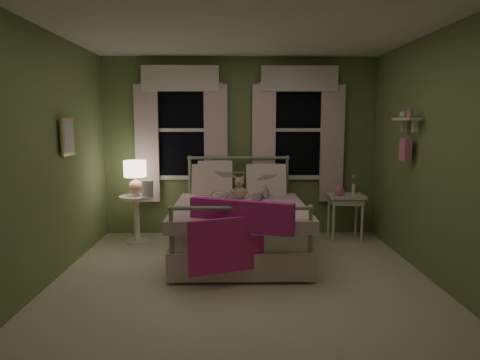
{
  "coord_description": "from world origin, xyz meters",
  "views": [
    {
      "loc": [
        -0.1,
        -4.22,
        1.67
      ],
      "look_at": [
        -0.02,
        0.68,
        1.0
      ],
      "focal_mm": 32.0,
      "sensor_mm": 36.0,
      "label": 1
    }
  ],
  "objects_px": {
    "child_right": "(260,177)",
    "nightstand_left": "(136,212)",
    "bed": "(239,226)",
    "child_left": "(218,174)",
    "table_lamp": "(135,174)",
    "nightstand_right": "(346,202)",
    "teddy_bear": "(239,189)"
  },
  "relations": [
    {
      "from": "child_right",
      "to": "nightstand_left",
      "type": "height_order",
      "value": "child_right"
    },
    {
      "from": "bed",
      "to": "child_left",
      "type": "bearing_deg",
      "value": 122.39
    },
    {
      "from": "child_right",
      "to": "table_lamp",
      "type": "relative_size",
      "value": 1.52
    },
    {
      "from": "nightstand_right",
      "to": "nightstand_left",
      "type": "bearing_deg",
      "value": -178.86
    },
    {
      "from": "child_right",
      "to": "nightstand_right",
      "type": "relative_size",
      "value": 1.13
    },
    {
      "from": "nightstand_left",
      "to": "nightstand_right",
      "type": "bearing_deg",
      "value": 1.14
    },
    {
      "from": "bed",
      "to": "nightstand_left",
      "type": "height_order",
      "value": "bed"
    },
    {
      "from": "bed",
      "to": "table_lamp",
      "type": "xyz_separation_m",
      "value": [
        -1.42,
        0.62,
        0.58
      ]
    },
    {
      "from": "bed",
      "to": "table_lamp",
      "type": "height_order",
      "value": "bed"
    },
    {
      "from": "bed",
      "to": "child_right",
      "type": "height_order",
      "value": "child_right"
    },
    {
      "from": "teddy_bear",
      "to": "bed",
      "type": "bearing_deg",
      "value": -91.15
    },
    {
      "from": "nightstand_left",
      "to": "nightstand_right",
      "type": "distance_m",
      "value": 2.94
    },
    {
      "from": "child_left",
      "to": "table_lamp",
      "type": "xyz_separation_m",
      "value": [
        -1.15,
        0.19,
        -0.02
      ]
    },
    {
      "from": "bed",
      "to": "nightstand_left",
      "type": "xyz_separation_m",
      "value": [
        -1.42,
        0.62,
        0.04
      ]
    },
    {
      "from": "bed",
      "to": "child_right",
      "type": "xyz_separation_m",
      "value": [
        0.29,
        0.43,
        0.55
      ]
    },
    {
      "from": "bed",
      "to": "teddy_bear",
      "type": "relative_size",
      "value": 6.65
    },
    {
      "from": "bed",
      "to": "nightstand_left",
      "type": "bearing_deg",
      "value": 156.4
    },
    {
      "from": "nightstand_left",
      "to": "child_left",
      "type": "bearing_deg",
      "value": -9.35
    },
    {
      "from": "child_right",
      "to": "nightstand_right",
      "type": "xyz_separation_m",
      "value": [
        1.23,
        0.25,
        -0.38
      ]
    },
    {
      "from": "teddy_bear",
      "to": "nightstand_left",
      "type": "bearing_deg",
      "value": 166.33
    },
    {
      "from": "child_left",
      "to": "bed",
      "type": "bearing_deg",
      "value": 135.17
    },
    {
      "from": "teddy_bear",
      "to": "table_lamp",
      "type": "relative_size",
      "value": 0.65
    },
    {
      "from": "child_left",
      "to": "teddy_bear",
      "type": "relative_size",
      "value": 2.67
    },
    {
      "from": "bed",
      "to": "teddy_bear",
      "type": "xyz_separation_m",
      "value": [
        0.01,
        0.27,
        0.42
      ]
    },
    {
      "from": "bed",
      "to": "nightstand_right",
      "type": "distance_m",
      "value": 1.67
    },
    {
      "from": "bed",
      "to": "child_right",
      "type": "relative_size",
      "value": 2.82
    },
    {
      "from": "child_right",
      "to": "teddy_bear",
      "type": "distance_m",
      "value": 0.35
    },
    {
      "from": "bed",
      "to": "child_right",
      "type": "bearing_deg",
      "value": 56.58
    },
    {
      "from": "bed",
      "to": "teddy_bear",
      "type": "distance_m",
      "value": 0.5
    },
    {
      "from": "nightstand_left",
      "to": "table_lamp",
      "type": "distance_m",
      "value": 0.54
    },
    {
      "from": "nightstand_left",
      "to": "table_lamp",
      "type": "bearing_deg",
      "value": 0.0
    },
    {
      "from": "teddy_bear",
      "to": "nightstand_right",
      "type": "height_order",
      "value": "teddy_bear"
    }
  ]
}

